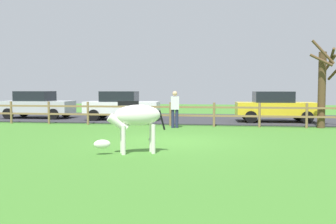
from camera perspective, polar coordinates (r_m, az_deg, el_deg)
ground_plane at (r=12.29m, az=0.54°, el=-4.52°), size 60.00×60.00×0.00m
parking_asphalt at (r=21.48m, az=4.33°, el=-1.00°), size 28.00×7.40×0.05m
paddock_fence at (r=17.27m, az=0.38°, el=-0.05°), size 20.46×0.11×1.11m
bare_tree at (r=17.71m, az=22.84°, el=3.87°), size 1.51×1.50×3.87m
zebra at (r=9.89m, az=-5.20°, el=-1.10°), size 1.83×1.01×1.41m
crow_on_grass at (r=11.84m, az=-2.53°, el=-4.21°), size 0.21×0.10×0.20m
parked_car_yellow at (r=19.71m, az=16.20°, el=0.84°), size 4.10×2.09×1.56m
parked_car_white at (r=20.38m, az=-7.19°, el=1.04°), size 4.11×2.10×1.56m
parked_car_silver at (r=22.69m, az=-19.57°, el=1.11°), size 4.04×1.96×1.56m
visitor_near_fence at (r=16.44m, az=1.07°, el=0.69°), size 0.40×0.29×1.64m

